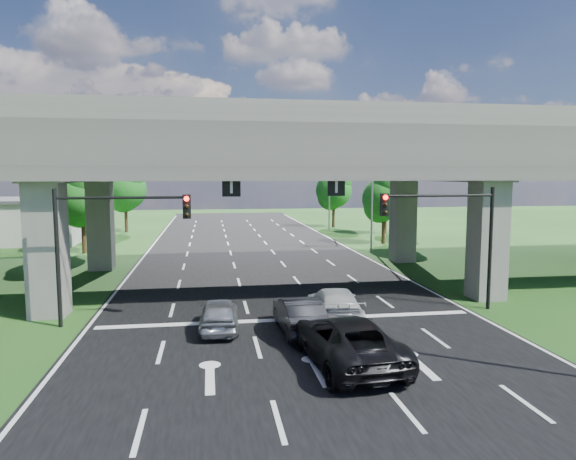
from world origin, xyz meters
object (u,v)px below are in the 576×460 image
object	(u,v)px
streetlight_far	(368,183)
signal_left	(109,231)
signal_right	(450,225)
car_dark	(299,315)
car_trailing	(347,340)
streetlight_beyond	(326,181)
car_silver	(219,314)
car_white	(335,305)

from	to	relation	value
streetlight_far	signal_left	bearing A→B (deg)	-131.78
streetlight_far	signal_right	bearing A→B (deg)	-96.47
car_dark	car_trailing	xyz separation A→B (m)	(1.01, -3.84, 0.09)
signal_right	streetlight_beyond	world-z (taller)	streetlight_beyond
streetlight_beyond	car_dark	bearing A→B (deg)	-104.60
car_silver	car_trailing	size ratio (longest dim) A/B	0.68
car_silver	car_white	distance (m)	5.20
car_white	signal_left	bearing A→B (deg)	-0.23
signal_right	signal_left	distance (m)	15.65
car_silver	car_trailing	distance (m)	6.32
signal_right	car_silver	world-z (taller)	signal_right
car_white	streetlight_beyond	bearing A→B (deg)	-97.11
streetlight_beyond	car_silver	xyz separation A→B (m)	(-13.28, -37.56, -5.13)
signal_left	signal_right	bearing A→B (deg)	0.00
car_white	car_trailing	xyz separation A→B (m)	(-0.86, -5.19, 0.08)
signal_left	streetlight_beyond	world-z (taller)	streetlight_beyond
car_dark	signal_left	bearing A→B (deg)	-18.33
signal_left	car_dark	size ratio (longest dim) A/B	1.34
car_white	signal_right	bearing A→B (deg)	-165.58
signal_left	car_white	world-z (taller)	signal_left
streetlight_far	car_trailing	xyz separation A→B (m)	(-8.98, -26.19, -4.99)
signal_left	car_silver	size ratio (longest dim) A/B	1.49
car_white	car_trailing	size ratio (longest dim) A/B	0.86
signal_right	streetlight_beyond	bearing A→B (deg)	86.39
signal_left	streetlight_far	bearing A→B (deg)	48.22
signal_right	car_white	size ratio (longest dim) A/B	1.17
car_silver	car_dark	bearing A→B (deg)	168.98
signal_left	car_white	xyz separation A→B (m)	(9.81, -0.94, -3.41)
signal_right	car_trailing	size ratio (longest dim) A/B	1.01
signal_right	car_silver	xyz separation A→B (m)	(-11.01, -1.51, -3.47)
streetlight_far	car_white	world-z (taller)	streetlight_far
streetlight_beyond	car_silver	distance (m)	40.17
signal_left	car_trailing	distance (m)	11.34
signal_left	car_silver	bearing A→B (deg)	-18.00
signal_left	car_silver	xyz separation A→B (m)	(4.64, -1.51, -3.47)
streetlight_beyond	car_white	distance (m)	38.22
streetlight_far	streetlight_beyond	bearing A→B (deg)	90.00
signal_left	car_silver	distance (m)	5.99
car_silver	car_white	size ratio (longest dim) A/B	0.78
streetlight_far	car_dark	xyz separation A→B (m)	(-9.99, -22.35, -5.08)
signal_left	streetlight_beyond	size ratio (longest dim) A/B	0.60
streetlight_far	streetlight_beyond	size ratio (longest dim) A/B	1.00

